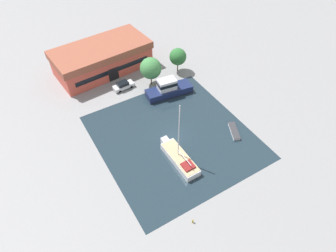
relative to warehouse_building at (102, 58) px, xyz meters
name	(u,v)px	position (x,y,z in m)	size (l,w,h in m)	color
ground_plane	(174,137)	(2.76, -26.66, -3.04)	(440.00, 440.00, 0.00)	gray
water_canal	(174,137)	(2.76, -26.66, -3.04)	(26.47, 27.83, 0.01)	#1E2D38
warehouse_building	(102,58)	(0.00, 0.00, 0.00)	(22.23, 12.29, 6.02)	#C64C3D
quay_tree_near_building	(151,68)	(6.84, -10.68, 1.10)	(4.61, 4.61, 6.46)	brown
quay_tree_by_water	(178,57)	(14.41, -9.48, 0.78)	(3.82, 3.82, 5.75)	brown
parked_car	(123,85)	(0.89, -8.93, -2.20)	(4.67, 2.12, 1.70)	silver
sailboat_moored	(179,158)	(0.63, -31.87, -2.30)	(2.80, 9.68, 12.32)	silver
motor_cruiser	(168,89)	(8.26, -15.57, -1.68)	(10.24, 4.55, 3.80)	#19234C
small_dinghy	(234,131)	(13.03, -31.45, -2.77)	(3.01, 4.52, 0.52)	white
mooring_bollard	(193,221)	(-3.75, -42.37, -2.65)	(0.23, 0.23, 0.73)	olive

